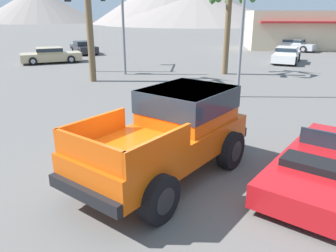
# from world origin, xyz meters

# --- Properties ---
(ground_plane) EXTENTS (320.00, 320.00, 0.00)m
(ground_plane) POSITION_xyz_m (0.00, 0.00, 0.00)
(ground_plane) COLOR #5B5956
(orange_pickup_truck) EXTENTS (4.21, 5.11, 2.01)m
(orange_pickup_truck) POSITION_xyz_m (0.36, 0.74, 1.13)
(orange_pickup_truck) COLOR #CC4C0C
(orange_pickup_truck) RESTS_ON ground_plane
(red_convertible_car) EXTENTS (3.94, 4.80, 1.07)m
(red_convertible_car) POSITION_xyz_m (3.81, 0.46, 0.43)
(red_convertible_car) COLOR #B21419
(red_convertible_car) RESTS_ON ground_plane
(parked_car_silver) EXTENTS (4.62, 3.90, 1.21)m
(parked_car_silver) POSITION_xyz_m (10.92, 29.05, 0.62)
(parked_car_silver) COLOR #B7BABF
(parked_car_silver) RESTS_ON ground_plane
(parked_car_tan) EXTENTS (4.84, 3.74, 1.19)m
(parked_car_tan) POSITION_xyz_m (-10.50, 18.81, 0.61)
(parked_car_tan) COLOR tan
(parked_car_tan) RESTS_ON ground_plane
(parked_car_white) EXTENTS (3.16, 4.76, 1.24)m
(parked_car_white) POSITION_xyz_m (8.04, 20.34, 0.63)
(parked_car_white) COLOR white
(parked_car_white) RESTS_ON ground_plane
(parked_car_dark) EXTENTS (3.66, 4.29, 1.19)m
(parked_car_dark) POSITION_xyz_m (-9.89, 25.01, 0.60)
(parked_car_dark) COLOR #232328
(parked_car_dark) RESTS_ON ground_plane
(traffic_light_main) EXTENTS (0.38, 3.62, 5.74)m
(traffic_light_main) POSITION_xyz_m (-5.86, 16.43, 4.00)
(traffic_light_main) COLOR slate
(traffic_light_main) RESTS_ON ground_plane
(traffic_light_crosswalk) EXTENTS (3.89, 0.38, 5.58)m
(traffic_light_crosswalk) POSITION_xyz_m (-5.10, 14.18, 3.91)
(traffic_light_crosswalk) COLOR slate
(traffic_light_crosswalk) RESTS_ON ground_plane
(palm_tree_tall) EXTENTS (3.07, 3.29, 5.66)m
(palm_tree_tall) POSITION_xyz_m (2.81, 14.76, 4.33)
(palm_tree_tall) COLOR brown
(palm_tree_tall) RESTS_ON ground_plane
(storefront_building) EXTENTS (12.65, 6.39, 3.99)m
(storefront_building) POSITION_xyz_m (12.98, 31.72, 2.00)
(storefront_building) COLOR beige
(storefront_building) RESTS_ON ground_plane
(distant_mountain_range) EXTENTS (121.40, 77.85, 20.94)m
(distant_mountain_range) POSITION_xyz_m (-14.63, 123.44, 8.53)
(distant_mountain_range) COLOR gray
(distant_mountain_range) RESTS_ON ground_plane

